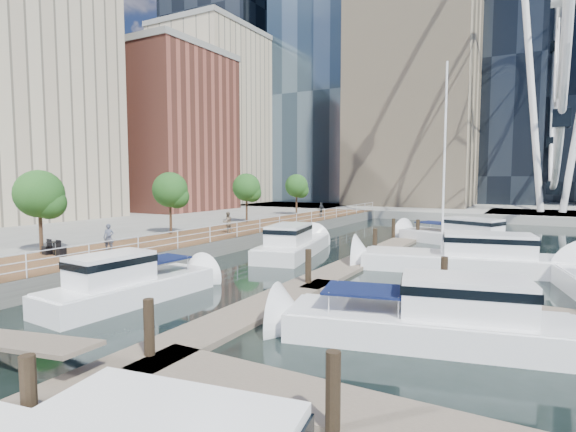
% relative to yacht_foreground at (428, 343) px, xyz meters
% --- Properties ---
extents(ground, '(520.00, 520.00, 0.00)m').
position_rel_yacht_foreground_xyz_m(ground, '(-9.52, -3.29, 0.00)').
color(ground, black).
rests_on(ground, ground).
extents(boardwalk, '(6.00, 60.00, 1.00)m').
position_rel_yacht_foreground_xyz_m(boardwalk, '(-18.52, 11.71, 0.50)').
color(boardwalk, brown).
rests_on(boardwalk, ground).
extents(seawall, '(0.25, 60.00, 1.00)m').
position_rel_yacht_foreground_xyz_m(seawall, '(-15.52, 11.71, 0.50)').
color(seawall, '#595954').
rests_on(seawall, ground).
extents(land_far, '(200.00, 114.00, 1.00)m').
position_rel_yacht_foreground_xyz_m(land_far, '(-9.52, 98.71, 0.50)').
color(land_far, gray).
rests_on(land_far, ground).
extents(pier, '(14.00, 12.00, 1.00)m').
position_rel_yacht_foreground_xyz_m(pier, '(4.48, 48.71, 0.50)').
color(pier, gray).
rests_on(pier, ground).
extents(railing, '(0.10, 60.00, 1.05)m').
position_rel_yacht_foreground_xyz_m(railing, '(-15.62, 11.71, 1.52)').
color(railing, white).
rests_on(railing, boardwalk).
extents(floating_docks, '(16.00, 34.00, 2.60)m').
position_rel_yacht_foreground_xyz_m(floating_docks, '(-1.56, 6.69, 0.49)').
color(floating_docks, '#6D6051').
rests_on(floating_docks, ground).
extents(midrise_condos, '(19.00, 67.00, 28.00)m').
position_rel_yacht_foreground_xyz_m(midrise_condos, '(-43.09, 23.53, 13.42)').
color(midrise_condos, '#BCAD8E').
rests_on(midrise_condos, ground).
extents(street_trees, '(2.60, 42.60, 4.60)m').
position_rel_yacht_foreground_xyz_m(street_trees, '(-20.92, 10.71, 4.29)').
color(street_trees, '#3F2B1C').
rests_on(street_trees, ground).
extents(yacht_foreground, '(10.04, 4.69, 2.15)m').
position_rel_yacht_foreground_xyz_m(yacht_foreground, '(0.00, 0.00, 0.00)').
color(yacht_foreground, white).
rests_on(yacht_foreground, ground).
extents(pedestrian_near, '(0.68, 0.64, 1.56)m').
position_rel_yacht_foreground_xyz_m(pedestrian_near, '(-18.40, 3.10, 1.78)').
color(pedestrian_near, '#4E5468').
rests_on(pedestrian_near, boardwalk).
extents(pedestrian_mid, '(0.90, 0.98, 1.63)m').
position_rel_yacht_foreground_xyz_m(pedestrian_mid, '(-17.59, 13.26, 1.81)').
color(pedestrian_mid, '#86735C').
rests_on(pedestrian_mid, boardwalk).
extents(pedestrian_far, '(0.99, 0.68, 1.56)m').
position_rel_yacht_foreground_xyz_m(pedestrian_far, '(-17.42, 29.78, 1.78)').
color(pedestrian_far, '#30363C').
rests_on(pedestrian_far, boardwalk).
extents(moored_yachts, '(23.95, 38.12, 11.50)m').
position_rel_yacht_foreground_xyz_m(moored_yachts, '(-1.32, 9.87, 0.00)').
color(moored_yachts, white).
rests_on(moored_yachts, ground).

